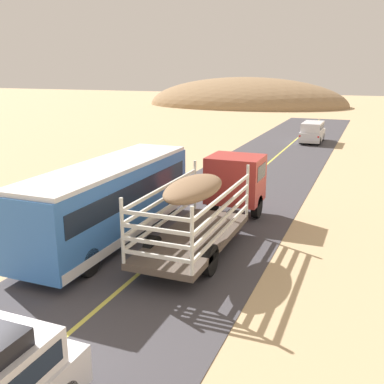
# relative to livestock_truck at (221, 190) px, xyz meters

# --- Properties ---
(livestock_truck) EXTENTS (2.53, 9.70, 3.02)m
(livestock_truck) POSITION_rel_livestock_truck_xyz_m (0.00, 0.00, 0.00)
(livestock_truck) COLOR #B2332D
(livestock_truck) RESTS_ON road_surface
(bus) EXTENTS (2.54, 10.00, 3.21)m
(bus) POSITION_rel_livestock_truck_xyz_m (-3.82, -2.88, -0.04)
(bus) COLOR #3872C6
(bus) RESTS_ON road_surface
(car_far) EXTENTS (1.90, 4.62, 1.93)m
(car_far) POSITION_rel_livestock_truck_xyz_m (0.48, 26.26, -0.70)
(car_far) COLOR silver
(car_far) RESTS_ON road_surface
(distant_hill) EXTENTS (38.02, 25.50, 10.48)m
(distant_hill) POSITION_rel_livestock_truck_xyz_m (-17.31, 67.17, -1.79)
(distant_hill) COLOR #957553
(distant_hill) RESTS_ON ground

